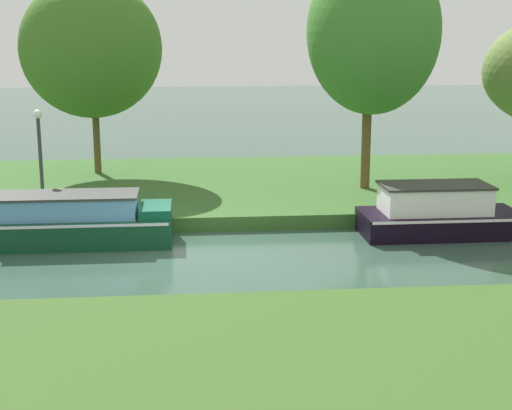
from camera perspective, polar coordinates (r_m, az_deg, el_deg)
name	(u,v)px	position (r m, az deg, el deg)	size (l,w,h in m)	color
ground_plane	(196,254)	(18.17, -4.59, -3.71)	(120.00, 120.00, 0.00)	#334F42
riverbank_far	(193,188)	(24.92, -4.85, 1.30)	(72.00, 10.00, 0.40)	#345C26
forest_barge	(67,222)	(19.42, -14.17, -1.29)	(5.44, 1.74, 1.29)	#104026
black_narrowboat	(438,214)	(20.28, 13.68, -0.64)	(4.18, 1.81, 1.36)	black
willow_tree_left	(91,48)	(26.27, -12.43, 11.55)	(4.75, 4.00, 6.65)	brown
willow_tree_centre	(373,32)	(23.25, 8.87, 12.88)	(3.95, 4.79, 7.32)	brown
lamp_post	(40,148)	(21.23, -16.12, 4.22)	(0.24, 0.24, 2.79)	#333338
mooring_post_near	(125,204)	(20.68, -9.90, 0.09)	(0.15, 0.15, 0.54)	#44402D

